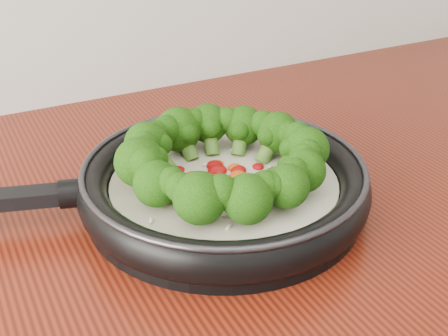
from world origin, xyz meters
TOP-DOWN VIEW (x-y plane):
  - skillet at (-0.11, 1.10)m, footprint 0.54×0.41m

SIDE VIEW (x-z plane):
  - skillet at x=-0.11m, z-range 0.89..0.99m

